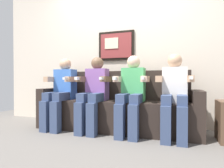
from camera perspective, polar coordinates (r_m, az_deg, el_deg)
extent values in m
plane|color=#66605B|center=(2.74, -1.05, -14.86)|extent=(6.27, 6.27, 0.00)
cube|color=beige|center=(3.41, 3.41, 10.30)|extent=(4.82, 0.05, 2.60)
cube|color=black|center=(3.41, 1.23, 11.14)|extent=(0.63, 0.03, 0.50)
cube|color=maroon|center=(3.40, 1.15, 11.18)|extent=(0.55, 0.02, 0.42)
cube|color=beige|center=(3.42, -0.13, 11.84)|extent=(0.24, 0.02, 0.18)
cube|color=#2D231E|center=(2.96, 0.89, -9.20)|extent=(2.14, 0.58, 0.45)
cube|color=#2D231E|center=(3.12, 2.15, -0.36)|extent=(2.14, 0.14, 0.45)
cube|color=#2D231E|center=(3.47, -17.45, -6.32)|extent=(0.14, 0.58, 0.62)
cube|color=#2D231E|center=(2.81, 23.83, -8.06)|extent=(0.14, 0.58, 0.62)
cube|color=#3F72CC|center=(3.27, -13.53, -0.06)|extent=(0.32, 0.20, 0.48)
sphere|color=tan|center=(3.28, -13.55, 5.64)|extent=(0.19, 0.19, 0.19)
cube|color=#38476B|center=(3.16, -16.84, -3.37)|extent=(0.12, 0.40, 0.12)
cube|color=#38476B|center=(3.06, -14.10, -3.50)|extent=(0.12, 0.40, 0.12)
cube|color=#38476B|center=(3.04, -19.05, -8.98)|extent=(0.12, 0.12, 0.45)
cube|color=#38476B|center=(2.93, -16.24, -9.33)|extent=(0.12, 0.12, 0.45)
cube|color=tan|center=(3.28, -17.47, 1.33)|extent=(0.08, 0.28, 0.08)
cube|color=tan|center=(3.07, -11.74, 1.38)|extent=(0.08, 0.28, 0.08)
cube|color=white|center=(2.93, -13.34, 1.59)|extent=(0.04, 0.13, 0.04)
cube|color=#8C59A5|center=(3.00, -4.33, -0.12)|extent=(0.32, 0.20, 0.48)
sphere|color=brown|center=(3.01, -4.34, 6.08)|extent=(0.19, 0.19, 0.19)
cube|color=#38476B|center=(2.87, -7.57, -3.78)|extent=(0.12, 0.40, 0.12)
cube|color=#38476B|center=(2.79, -4.25, -3.90)|extent=(0.12, 0.40, 0.12)
cube|color=#38476B|center=(2.73, -9.46, -10.07)|extent=(0.12, 0.12, 0.45)
cube|color=#38476B|center=(2.65, -5.98, -10.39)|extent=(0.12, 0.12, 0.45)
cube|color=brown|center=(2.97, -8.61, 1.40)|extent=(0.08, 0.28, 0.08)
cube|color=brown|center=(2.82, -1.75, 1.44)|extent=(0.08, 0.28, 0.08)
cube|color=white|center=(2.67, -2.96, 1.68)|extent=(0.04, 0.13, 0.04)
cube|color=white|center=(2.83, -10.11, 1.62)|extent=(0.04, 0.10, 0.04)
cube|color=#4CB266|center=(2.83, 6.32, -0.19)|extent=(0.32, 0.20, 0.48)
sphere|color=beige|center=(2.84, 6.33, 6.39)|extent=(0.19, 0.19, 0.19)
cube|color=#38476B|center=(2.66, 3.48, -4.14)|extent=(0.12, 0.40, 0.12)
cube|color=#38476B|center=(2.62, 7.28, -4.23)|extent=(0.12, 0.40, 0.12)
cube|color=#38476B|center=(2.51, 2.23, -11.01)|extent=(0.12, 0.12, 0.45)
cube|color=#38476B|center=(2.47, 6.31, -11.23)|extent=(0.12, 0.12, 0.45)
cube|color=beige|center=(2.76, 1.92, 1.45)|extent=(0.08, 0.28, 0.08)
cube|color=beige|center=(2.67, 9.74, 1.45)|extent=(0.08, 0.28, 0.08)
cube|color=white|center=(2.51, 9.16, 1.71)|extent=(0.04, 0.13, 0.04)
cube|color=white|center=(2.60, 0.89, 1.70)|extent=(0.04, 0.10, 0.04)
cube|color=white|center=(2.76, 17.93, -0.26)|extent=(0.32, 0.20, 0.48)
sphere|color=tan|center=(2.77, 17.97, 6.49)|extent=(0.19, 0.19, 0.19)
cube|color=#38476B|center=(2.57, 15.82, -4.35)|extent=(0.12, 0.40, 0.12)
cube|color=#38476B|center=(2.57, 19.84, -4.38)|extent=(0.12, 0.40, 0.12)
cube|color=#38476B|center=(2.42, 15.52, -11.53)|extent=(0.12, 0.12, 0.45)
cube|color=#38476B|center=(2.41, 19.88, -11.58)|extent=(0.12, 0.12, 0.45)
cube|color=tan|center=(2.65, 13.78, 1.44)|extent=(0.08, 0.28, 0.08)
cube|color=tan|center=(2.64, 22.02, 1.40)|extent=(0.08, 0.28, 0.08)
cube|color=white|center=(2.48, 22.22, 1.66)|extent=(0.04, 0.13, 0.04)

